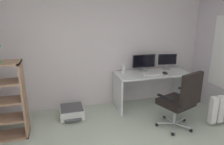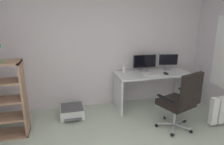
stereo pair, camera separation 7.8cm
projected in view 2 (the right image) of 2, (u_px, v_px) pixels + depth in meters
The scene contains 9 objects.
wall_back at pixel (91, 46), 4.19m from camera, with size 4.87×0.10×2.57m, color silver.
desk at pixel (152, 82), 4.32m from camera, with size 1.52×0.62×0.74m.
monitor_main at pixel (145, 62), 4.32m from camera, with size 0.49×0.18×0.36m.
monitor_secondary at pixel (168, 60), 4.45m from camera, with size 0.44×0.18×0.35m.
keyboard at pixel (153, 74), 4.13m from camera, with size 0.34×0.13×0.02m, color silver.
computer_mouse at pixel (166, 73), 4.17m from camera, with size 0.06×0.10×0.03m, color black.
desktop_speaker at pixel (124, 70), 4.20m from camera, with size 0.07×0.07×0.17m, color silver.
office_chair at pixel (181, 99), 3.40m from camera, with size 0.67×0.69×1.05m.
printer at pixel (72, 111), 4.01m from camera, with size 0.45×0.51×0.20m.
Camera 2 is at (-0.59, -1.54, 1.97)m, focal length 33.13 mm.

